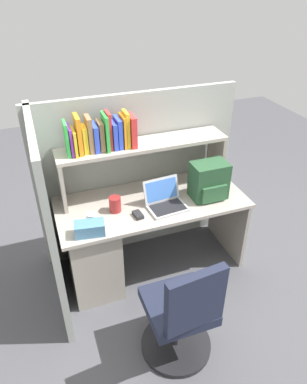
{
  "coord_description": "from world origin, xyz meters",
  "views": [
    {
      "loc": [
        -0.83,
        -2.34,
        2.42
      ],
      "look_at": [
        0.0,
        -0.05,
        0.85
      ],
      "focal_mm": 33.23,
      "sensor_mm": 36.0,
      "label": 1
    }
  ],
  "objects_px": {
    "laptop": "(165,201)",
    "office_chair": "(182,317)",
    "tissue_box": "(90,228)",
    "computer_mouse": "(138,215)",
    "paper_cup": "(92,218)",
    "backpack": "(209,181)",
    "snack_canister": "(115,204)"
  },
  "relations": [
    {
      "from": "computer_mouse",
      "to": "tissue_box",
      "type": "bearing_deg",
      "value": -176.26
    },
    {
      "from": "backpack",
      "to": "tissue_box",
      "type": "distance_m",
      "value": 1.07
    },
    {
      "from": "computer_mouse",
      "to": "paper_cup",
      "type": "xyz_separation_m",
      "value": [
        -0.36,
        0.04,
        0.03
      ]
    },
    {
      "from": "tissue_box",
      "to": "computer_mouse",
      "type": "bearing_deg",
      "value": 20.39
    },
    {
      "from": "laptop",
      "to": "backpack",
      "type": "distance_m",
      "value": 0.41
    },
    {
      "from": "paper_cup",
      "to": "tissue_box",
      "type": "bearing_deg",
      "value": -107.41
    },
    {
      "from": "computer_mouse",
      "to": "paper_cup",
      "type": "height_order",
      "value": "paper_cup"
    },
    {
      "from": "paper_cup",
      "to": "office_chair",
      "type": "height_order",
      "value": "office_chair"
    },
    {
      "from": "paper_cup",
      "to": "snack_canister",
      "type": "distance_m",
      "value": 0.23
    },
    {
      "from": "backpack",
      "to": "office_chair",
      "type": "relative_size",
      "value": 0.34
    },
    {
      "from": "tissue_box",
      "to": "snack_canister",
      "type": "bearing_deg",
      "value": 49.63
    },
    {
      "from": "tissue_box",
      "to": "office_chair",
      "type": "bearing_deg",
      "value": -47.29
    },
    {
      "from": "tissue_box",
      "to": "snack_canister",
      "type": "xyz_separation_m",
      "value": [
        0.25,
        0.22,
        0.01
      ]
    },
    {
      "from": "backpack",
      "to": "office_chair",
      "type": "bearing_deg",
      "value": -125.66
    },
    {
      "from": "backpack",
      "to": "paper_cup",
      "type": "relative_size",
      "value": 3.7
    },
    {
      "from": "paper_cup",
      "to": "tissue_box",
      "type": "xyz_separation_m",
      "value": [
        -0.04,
        -0.13,
        0.01
      ]
    },
    {
      "from": "backpack",
      "to": "paper_cup",
      "type": "xyz_separation_m",
      "value": [
        -1.01,
        -0.03,
        -0.11
      ]
    },
    {
      "from": "laptop",
      "to": "backpack",
      "type": "xyz_separation_m",
      "value": [
        0.4,
        0.01,
        0.1
      ]
    },
    {
      "from": "office_chair",
      "to": "snack_canister",
      "type": "bearing_deg",
      "value": -82.24
    },
    {
      "from": "snack_canister",
      "to": "laptop",
      "type": "bearing_deg",
      "value": -10.66
    },
    {
      "from": "laptop",
      "to": "computer_mouse",
      "type": "xyz_separation_m",
      "value": [
        -0.26,
        -0.06,
        -0.03
      ]
    },
    {
      "from": "laptop",
      "to": "backpack",
      "type": "height_order",
      "value": "backpack"
    },
    {
      "from": "laptop",
      "to": "tissue_box",
      "type": "height_order",
      "value": "laptop"
    },
    {
      "from": "backpack",
      "to": "computer_mouse",
      "type": "xyz_separation_m",
      "value": [
        -0.65,
        -0.07,
        -0.14
      ]
    },
    {
      "from": "laptop",
      "to": "tissue_box",
      "type": "xyz_separation_m",
      "value": [
        -0.66,
        -0.14,
        -0.0
      ]
    },
    {
      "from": "computer_mouse",
      "to": "tissue_box",
      "type": "distance_m",
      "value": 0.41
    },
    {
      "from": "laptop",
      "to": "snack_canister",
      "type": "xyz_separation_m",
      "value": [
        -0.4,
        0.08,
        0.01
      ]
    },
    {
      "from": "laptop",
      "to": "office_chair",
      "type": "height_order",
      "value": "laptop"
    },
    {
      "from": "tissue_box",
      "to": "office_chair",
      "type": "height_order",
      "value": "office_chair"
    },
    {
      "from": "paper_cup",
      "to": "office_chair",
      "type": "xyz_separation_m",
      "value": [
        0.42,
        -0.8,
        -0.38
      ]
    },
    {
      "from": "tissue_box",
      "to": "snack_canister",
      "type": "height_order",
      "value": "snack_canister"
    },
    {
      "from": "computer_mouse",
      "to": "paper_cup",
      "type": "distance_m",
      "value": 0.36
    }
  ]
}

